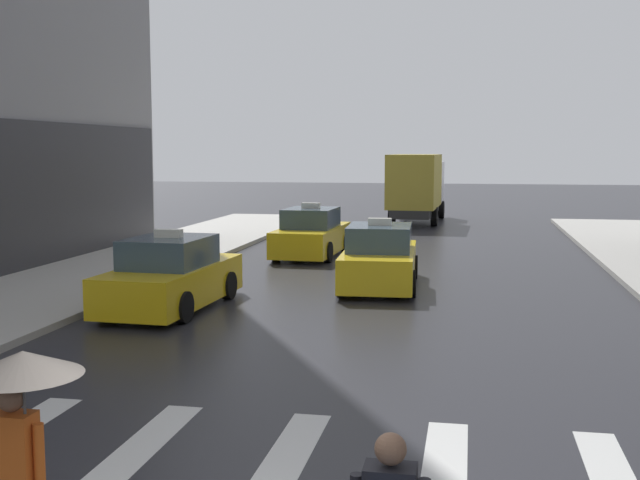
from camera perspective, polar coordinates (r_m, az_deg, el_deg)
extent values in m
cube|color=silver|center=(10.88, -21.53, -12.89)|extent=(0.50, 2.80, 0.01)
cube|color=silver|center=(10.07, -12.57, -14.18)|extent=(0.50, 2.80, 0.01)
cube|color=silver|center=(9.54, -2.23, -15.23)|extent=(0.50, 2.80, 0.01)
cube|color=silver|center=(9.33, 9.04, -15.83)|extent=(0.50, 2.80, 0.01)
cube|color=silver|center=(9.46, 20.44, -15.85)|extent=(0.50, 2.80, 0.01)
cube|color=yellow|center=(17.98, -10.71, -3.14)|extent=(2.00, 4.58, 0.84)
cube|color=#384C5B|center=(17.78, -10.89, -0.83)|extent=(1.69, 2.17, 0.64)
cube|color=silver|center=(17.73, -10.92, 0.48)|extent=(0.61, 0.27, 0.18)
cylinder|color=black|center=(19.58, -11.37, -3.05)|extent=(0.25, 0.67, 0.66)
cylinder|color=black|center=(18.93, -6.66, -3.29)|extent=(0.25, 0.67, 0.66)
cylinder|color=black|center=(17.20, -15.14, -4.46)|extent=(0.25, 0.67, 0.66)
cylinder|color=black|center=(16.46, -9.88, -4.82)|extent=(0.25, 0.67, 0.66)
cube|color=#F2EAB2|center=(20.27, -9.73, -1.91)|extent=(0.20, 0.05, 0.14)
cube|color=#F2EAB2|center=(19.82, -6.37, -2.05)|extent=(0.20, 0.05, 0.14)
cube|color=yellow|center=(20.56, 4.35, -1.84)|extent=(2.03, 4.59, 0.84)
cube|color=#384C5B|center=(20.36, 4.35, 0.18)|extent=(1.71, 2.18, 0.64)
cube|color=silver|center=(20.32, 4.36, 1.33)|extent=(0.61, 0.27, 0.18)
cylinder|color=black|center=(21.99, 2.34, -1.88)|extent=(0.25, 0.67, 0.66)
cylinder|color=black|center=(21.89, 6.80, -1.96)|extent=(0.25, 0.67, 0.66)
cylinder|color=black|center=(19.34, 1.56, -3.04)|extent=(0.25, 0.67, 0.66)
cylinder|color=black|center=(19.23, 6.64, -3.14)|extent=(0.25, 0.67, 0.66)
cube|color=#F2EAB2|center=(22.84, 3.13, -0.88)|extent=(0.20, 0.05, 0.14)
cube|color=#F2EAB2|center=(22.77, 6.29, -0.94)|extent=(0.20, 0.05, 0.14)
cube|color=yellow|center=(26.43, -0.61, 0.04)|extent=(1.97, 4.56, 0.84)
cube|color=#384C5B|center=(26.26, -0.67, 1.62)|extent=(1.68, 2.16, 0.64)
cube|color=silver|center=(26.23, -0.67, 2.51)|extent=(0.61, 0.26, 0.18)
cylinder|color=black|center=(27.96, -1.66, -0.08)|extent=(0.24, 0.67, 0.66)
cylinder|color=black|center=(27.58, 1.77, -0.17)|extent=(0.24, 0.67, 0.66)
cylinder|color=black|center=(25.38, -3.21, -0.76)|extent=(0.24, 0.67, 0.66)
cylinder|color=black|center=(24.96, 0.57, -0.88)|extent=(0.24, 0.67, 0.66)
cube|color=#F2EAB2|center=(28.77, -0.77, 0.65)|extent=(0.20, 0.05, 0.14)
cube|color=#F2EAB2|center=(28.49, 1.69, 0.59)|extent=(0.20, 0.05, 0.14)
cube|color=#2D2D2D|center=(38.76, 6.99, 2.18)|extent=(2.03, 6.66, 0.40)
cube|color=silver|center=(41.96, 7.47, 4.21)|extent=(2.16, 1.87, 2.10)
cube|color=#384C5B|center=(42.87, 7.60, 4.75)|extent=(1.89, 0.11, 0.95)
cube|color=gold|center=(37.78, 6.88, 4.28)|extent=(2.37, 4.87, 2.50)
cylinder|color=black|center=(41.95, 6.06, 2.25)|extent=(0.31, 0.91, 0.90)
cylinder|color=black|center=(41.76, 8.79, 2.19)|extent=(0.31, 0.91, 0.90)
cylinder|color=black|center=(37.46, 5.23, 1.75)|extent=(0.31, 0.91, 0.90)
cylinder|color=black|center=(37.25, 8.29, 1.68)|extent=(0.31, 0.91, 0.90)
cube|color=#BF5119|center=(7.08, -21.35, -13.90)|extent=(0.36, 0.24, 0.60)
sphere|color=brown|center=(6.95, -21.50, -10.64)|extent=(0.22, 0.22, 0.22)
cylinder|color=#BF5119|center=(6.99, -19.68, -14.55)|extent=(0.09, 0.09, 0.55)
cylinder|color=#4C4C4C|center=(6.92, -20.60, -11.71)|extent=(0.02, 0.02, 1.00)
cone|color=gray|center=(6.81, -20.74, -8.34)|extent=(0.96, 0.96, 0.20)
sphere|color=brown|center=(5.49, 5.14, -14.85)|extent=(0.22, 0.22, 0.22)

